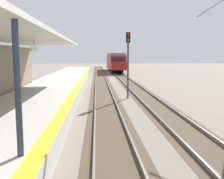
# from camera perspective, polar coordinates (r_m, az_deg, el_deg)

# --- Properties ---
(station_platform) EXTENTS (5.00, 80.00, 0.91)m
(station_platform) POSITION_cam_1_polar(r_m,az_deg,el_deg) (18.35, -15.26, -2.12)
(station_platform) COLOR #B7B5AD
(station_platform) RESTS_ON ground
(track_pair_nearest_platform) EXTENTS (2.34, 120.00, 0.16)m
(track_pair_nearest_platform) POSITION_cam_1_polar(r_m,az_deg,el_deg) (21.98, -1.76, -1.37)
(track_pair_nearest_platform) COLOR #4C3D2D
(track_pair_nearest_platform) RESTS_ON ground
(track_pair_middle) EXTENTS (2.34, 120.00, 0.16)m
(track_pair_middle) POSITION_cam_1_polar(r_m,az_deg,el_deg) (22.34, 6.99, -1.28)
(track_pair_middle) COLOR #4C3D2D
(track_pair_middle) RESTS_ON ground
(approaching_train) EXTENTS (2.93, 19.60, 4.76)m
(approaching_train) POSITION_cam_1_polar(r_m,az_deg,el_deg) (55.95, 0.70, 6.17)
(approaching_train) COLOR maroon
(approaching_train) RESTS_ON ground
(rail_signal_post) EXTENTS (0.32, 0.34, 5.20)m
(rail_signal_post) POSITION_cam_1_polar(r_m,az_deg,el_deg) (20.73, 3.51, 6.82)
(rail_signal_post) COLOR #4C4C4C
(rail_signal_post) RESTS_ON ground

